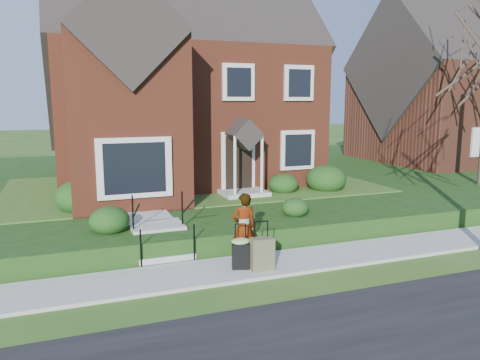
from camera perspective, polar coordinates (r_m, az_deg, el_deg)
name	(u,v)px	position (r m, az deg, el deg)	size (l,w,h in m)	color
ground	(277,265)	(11.63, 4.55, -10.28)	(120.00, 120.00, 0.00)	#2D5119
sidewalk	(277,263)	(11.62, 4.55, -10.09)	(60.00, 1.60, 0.08)	#9E9B93
terrace	(257,176)	(22.82, 2.09, 0.44)	(44.00, 20.00, 0.60)	#13370F
walkway	(141,205)	(15.41, -11.95, -3.03)	(1.20, 6.00, 0.06)	#9E9B93
main_house	(176,69)	(20.04, -7.83, 13.31)	(10.40, 10.20, 9.40)	brown
neighbour_house	(454,77)	(29.41, 24.66, 11.33)	(9.40, 8.00, 9.20)	brown
front_steps	(160,236)	(12.43, -9.71, -6.76)	(1.40, 2.02, 1.50)	#9E9B93
foundation_shrubs	(214,188)	(15.68, -3.16, -0.95)	(10.37, 4.30, 1.08)	black
woman	(244,227)	(11.40, 0.46, -5.77)	(0.62, 0.41, 1.69)	#999999
suitcase_black	(241,251)	(11.00, 0.08, -8.70)	(0.53, 0.47, 1.07)	black
suitcase_olive	(262,254)	(10.95, 2.73, -8.98)	(0.55, 0.34, 1.15)	brown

